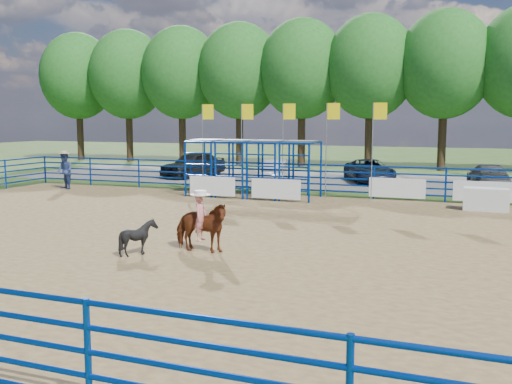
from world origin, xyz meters
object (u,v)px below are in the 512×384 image
horse_and_rider (201,223)px  announcer_table (486,199)px  spectator_cowboy (65,170)px  car_b (275,169)px  car_d (488,176)px  car_a (193,164)px  calf (139,237)px  car_c (369,171)px

horse_and_rider → announcer_table: bearing=54.7°
spectator_cowboy → car_b: 11.60m
announcer_table → car_d: size_ratio=0.39×
spectator_cowboy → car_b: spectator_cowboy is taller
car_a → car_b: car_a is taller
spectator_cowboy → car_a: bearing=67.8°
car_d → horse_and_rider: bearing=60.5°
car_a → car_d: car_a is taller
calf → car_c: car_c is taller
horse_and_rider → car_b: bearing=102.7°
car_b → car_a: bearing=-12.1°
announcer_table → calf: calf is taller
car_a → car_c: (10.51, 1.05, -0.14)m
car_b → car_c: (5.26, 0.93, 0.02)m
car_c → calf: bearing=-121.9°
calf → car_d: (8.76, 18.98, 0.14)m
car_d → car_a: bearing=-6.0°
horse_and_rider → car_d: bearing=67.8°
calf → horse_and_rider: bearing=-69.0°
horse_and_rider → spectator_cowboy: 15.94m
car_c → car_b: bearing=165.6°
calf → car_d: car_d is taller
horse_and_rider → car_a: horse_and_rider is taller
spectator_cowboy → car_b: size_ratio=0.51×
calf → car_d: 20.90m
announcer_table → calf: (-8.52, -10.98, 0.03)m
calf → car_b: size_ratio=0.25×
spectator_cowboy → car_d: 21.50m
calf → car_b: (-2.68, 18.74, 0.14)m
horse_and_rider → car_c: 18.85m
horse_and_rider → spectator_cowboy: horse_and_rider is taller
spectator_cowboy → car_a: (3.19, 7.83, -0.19)m
horse_and_rider → car_d: 19.58m
calf → car_a: 20.23m
spectator_cowboy → car_d: spectator_cowboy is taller
spectator_cowboy → car_d: bearing=22.4°
horse_and_rider → calf: (-1.36, -0.86, -0.32)m
car_b → calf: bearing=84.6°
spectator_cowboy → car_c: size_ratio=0.42×
announcer_table → car_a: 18.13m
car_c → spectator_cowboy: bearing=-171.5°
car_a → car_b: 5.25m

